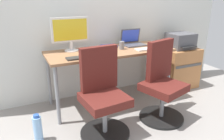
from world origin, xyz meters
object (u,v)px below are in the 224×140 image
object	(u,v)px
open_laptop	(133,41)
coffee_mug	(104,51)
desktop_monitor	(70,32)
water_bottle_on_floor	(38,129)
office_chair_right	(162,85)
side_cabinet	(177,67)
printer	(180,41)
office_chair_left	(103,96)

from	to	relation	value
open_laptop	coffee_mug	distance (m)	0.70
desktop_monitor	water_bottle_on_floor	bearing A→B (deg)	-130.12
office_chair_right	side_cabinet	xyz separation A→B (m)	(0.85, 0.68, -0.10)
desktop_monitor	coffee_mug	bearing A→B (deg)	-51.20
printer	water_bottle_on_floor	xyz separation A→B (m)	(-2.30, -0.56, -0.61)
water_bottle_on_floor	office_chair_left	bearing A→B (deg)	-9.54
office_chair_right	open_laptop	distance (m)	0.86
printer	coffee_mug	xyz separation A→B (m)	(-1.42, -0.26, 0.04)
side_cabinet	open_laptop	world-z (taller)	open_laptop
side_cabinet	coffee_mug	xyz separation A→B (m)	(-1.42, -0.26, 0.48)
desktop_monitor	open_laptop	world-z (taller)	desktop_monitor
office_chair_right	desktop_monitor	world-z (taller)	desktop_monitor
water_bottle_on_floor	open_laptop	size ratio (longest dim) A/B	1.00
office_chair_right	side_cabinet	bearing A→B (deg)	38.73
printer	open_laptop	bearing A→B (deg)	173.47
office_chair_right	printer	bearing A→B (deg)	38.69
side_cabinet	desktop_monitor	size ratio (longest dim) A/B	1.33
office_chair_left	open_laptop	world-z (taller)	open_laptop
water_bottle_on_floor	side_cabinet	bearing A→B (deg)	13.80
side_cabinet	printer	world-z (taller)	printer
office_chair_right	desktop_monitor	size ratio (longest dim) A/B	1.96
office_chair_left	coffee_mug	xyz separation A→B (m)	(0.20, 0.42, 0.37)
coffee_mug	side_cabinet	bearing A→B (deg)	10.36
office_chair_right	water_bottle_on_floor	xyz separation A→B (m)	(-1.45, 0.12, -0.28)
water_bottle_on_floor	printer	bearing A→B (deg)	13.77
side_cabinet	printer	size ratio (longest dim) A/B	1.60
office_chair_left	open_laptop	xyz separation A→B (m)	(0.80, 0.77, 0.38)
office_chair_right	desktop_monitor	xyz separation A→B (m)	(-0.87, 0.80, 0.58)
open_laptop	coffee_mug	bearing A→B (deg)	-149.80
side_cabinet	water_bottle_on_floor	world-z (taller)	side_cabinet
printer	desktop_monitor	size ratio (longest dim) A/B	0.83
printer	coffee_mug	size ratio (longest dim) A/B	4.35
office_chair_right	printer	xyz separation A→B (m)	(0.85, 0.68, 0.34)
printer	water_bottle_on_floor	world-z (taller)	printer
desktop_monitor	side_cabinet	bearing A→B (deg)	-3.92
open_laptop	coffee_mug	xyz separation A→B (m)	(-0.60, -0.35, -0.01)
water_bottle_on_floor	desktop_monitor	xyz separation A→B (m)	(0.57, 0.68, 0.85)
office_chair_right	office_chair_left	bearing A→B (deg)	179.82
open_laptop	office_chair_right	bearing A→B (deg)	-92.52
water_bottle_on_floor	desktop_monitor	bearing A→B (deg)	49.88
desktop_monitor	open_laptop	xyz separation A→B (m)	(0.91, -0.03, -0.19)
water_bottle_on_floor	office_chair_right	bearing A→B (deg)	-4.60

